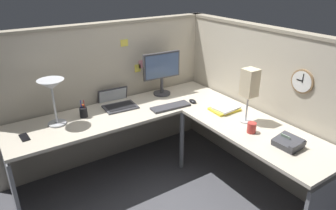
{
  "coord_description": "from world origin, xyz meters",
  "views": [
    {
      "loc": [
        -1.6,
        -2.22,
        2.08
      ],
      "look_at": [
        -0.08,
        0.07,
        0.87
      ],
      "focal_mm": 32.99,
      "sensor_mm": 36.0,
      "label": 1
    }
  ],
  "objects_px": {
    "wall_clock": "(303,81)",
    "office_phone": "(289,143)",
    "monitor": "(162,70)",
    "computer_mouse": "(193,101)",
    "laptop": "(117,102)",
    "keyboard": "(171,107)",
    "pen_cup": "(83,112)",
    "desk_lamp_dome": "(52,88)",
    "cell_phone": "(24,137)",
    "coffee_mug": "(252,128)",
    "desk_lamp_paper": "(250,84)",
    "book_stack": "(225,109)"
  },
  "relations": [
    {
      "from": "wall_clock",
      "to": "office_phone",
      "type": "bearing_deg",
      "value": -150.6
    },
    {
      "from": "pen_cup",
      "to": "desk_lamp_dome",
      "type": "bearing_deg",
      "value": -177.85
    },
    {
      "from": "pen_cup",
      "to": "coffee_mug",
      "type": "height_order",
      "value": "pen_cup"
    },
    {
      "from": "computer_mouse",
      "to": "pen_cup",
      "type": "xyz_separation_m",
      "value": [
        -1.13,
        0.31,
        0.04
      ]
    },
    {
      "from": "pen_cup",
      "to": "desk_lamp_paper",
      "type": "bearing_deg",
      "value": -37.19
    },
    {
      "from": "computer_mouse",
      "to": "desk_lamp_paper",
      "type": "relative_size",
      "value": 0.2
    },
    {
      "from": "monitor",
      "to": "pen_cup",
      "type": "xyz_separation_m",
      "value": [
        -0.98,
        -0.09,
        -0.24
      ]
    },
    {
      "from": "book_stack",
      "to": "laptop",
      "type": "bearing_deg",
      "value": 138.87
    },
    {
      "from": "laptop",
      "to": "wall_clock",
      "type": "relative_size",
      "value": 1.83
    },
    {
      "from": "office_phone",
      "to": "desk_lamp_paper",
      "type": "bearing_deg",
      "value": 84.4
    },
    {
      "from": "computer_mouse",
      "to": "desk_lamp_dome",
      "type": "xyz_separation_m",
      "value": [
        -1.39,
        0.3,
        0.35
      ]
    },
    {
      "from": "cell_phone",
      "to": "desk_lamp_paper",
      "type": "bearing_deg",
      "value": -27.84
    },
    {
      "from": "desk_lamp_dome",
      "to": "laptop",
      "type": "bearing_deg",
      "value": 9.4
    },
    {
      "from": "computer_mouse",
      "to": "desk_lamp_dome",
      "type": "relative_size",
      "value": 0.23
    },
    {
      "from": "office_phone",
      "to": "book_stack",
      "type": "xyz_separation_m",
      "value": [
        0.07,
        0.83,
        -0.02
      ]
    },
    {
      "from": "monitor",
      "to": "wall_clock",
      "type": "height_order",
      "value": "wall_clock"
    },
    {
      "from": "desk_lamp_dome",
      "to": "pen_cup",
      "type": "xyz_separation_m",
      "value": [
        0.26,
        0.01,
        -0.31
      ]
    },
    {
      "from": "keyboard",
      "to": "cell_phone",
      "type": "distance_m",
      "value": 1.44
    },
    {
      "from": "wall_clock",
      "to": "monitor",
      "type": "bearing_deg",
      "value": 114.0
    },
    {
      "from": "keyboard",
      "to": "coffee_mug",
      "type": "bearing_deg",
      "value": -66.74
    },
    {
      "from": "desk_lamp_paper",
      "to": "office_phone",
      "type": "bearing_deg",
      "value": -95.6
    },
    {
      "from": "monitor",
      "to": "cell_phone",
      "type": "xyz_separation_m",
      "value": [
        -1.56,
        -0.2,
        -0.29
      ]
    },
    {
      "from": "monitor",
      "to": "computer_mouse",
      "type": "bearing_deg",
      "value": -69.76
    },
    {
      "from": "monitor",
      "to": "laptop",
      "type": "xyz_separation_m",
      "value": [
        -0.57,
        0.01,
        -0.27
      ]
    },
    {
      "from": "cell_phone",
      "to": "wall_clock",
      "type": "relative_size",
      "value": 0.65
    },
    {
      "from": "computer_mouse",
      "to": "book_stack",
      "type": "relative_size",
      "value": 0.35
    },
    {
      "from": "keyboard",
      "to": "coffee_mug",
      "type": "height_order",
      "value": "coffee_mug"
    },
    {
      "from": "monitor",
      "to": "book_stack",
      "type": "xyz_separation_m",
      "value": [
        0.3,
        -0.75,
        -0.27
      ]
    },
    {
      "from": "laptop",
      "to": "office_phone",
      "type": "height_order",
      "value": "laptop"
    },
    {
      "from": "keyboard",
      "to": "pen_cup",
      "type": "bearing_deg",
      "value": 164.99
    },
    {
      "from": "keyboard",
      "to": "pen_cup",
      "type": "relative_size",
      "value": 2.39
    },
    {
      "from": "keyboard",
      "to": "wall_clock",
      "type": "bearing_deg",
      "value": -49.41
    },
    {
      "from": "laptop",
      "to": "office_phone",
      "type": "bearing_deg",
      "value": -63.06
    },
    {
      "from": "monitor",
      "to": "wall_clock",
      "type": "distance_m",
      "value": 1.5
    },
    {
      "from": "keyboard",
      "to": "computer_mouse",
      "type": "height_order",
      "value": "computer_mouse"
    },
    {
      "from": "computer_mouse",
      "to": "office_phone",
      "type": "bearing_deg",
      "value": -85.66
    },
    {
      "from": "office_phone",
      "to": "computer_mouse",
      "type": "bearing_deg",
      "value": 94.34
    },
    {
      "from": "office_phone",
      "to": "desk_lamp_paper",
      "type": "relative_size",
      "value": 0.4
    },
    {
      "from": "laptop",
      "to": "pen_cup",
      "type": "relative_size",
      "value": 2.23
    },
    {
      "from": "desk_lamp_dome",
      "to": "cell_phone",
      "type": "relative_size",
      "value": 3.09
    },
    {
      "from": "cell_phone",
      "to": "book_stack",
      "type": "distance_m",
      "value": 1.94
    },
    {
      "from": "pen_cup",
      "to": "keyboard",
      "type": "bearing_deg",
      "value": -18.8
    },
    {
      "from": "computer_mouse",
      "to": "monitor",
      "type": "bearing_deg",
      "value": 110.24
    },
    {
      "from": "keyboard",
      "to": "monitor",
      "type": "bearing_deg",
      "value": 74.64
    },
    {
      "from": "desk_lamp_dome",
      "to": "desk_lamp_paper",
      "type": "height_order",
      "value": "desk_lamp_paper"
    },
    {
      "from": "keyboard",
      "to": "computer_mouse",
      "type": "bearing_deg",
      "value": -0.63
    },
    {
      "from": "monitor",
      "to": "desk_lamp_paper",
      "type": "height_order",
      "value": "desk_lamp_paper"
    },
    {
      "from": "cell_phone",
      "to": "pen_cup",
      "type": "bearing_deg",
      "value": 8.06
    },
    {
      "from": "office_phone",
      "to": "monitor",
      "type": "bearing_deg",
      "value": 98.53
    },
    {
      "from": "monitor",
      "to": "desk_lamp_paper",
      "type": "xyz_separation_m",
      "value": [
        0.29,
        -1.05,
        0.09
      ]
    }
  ]
}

